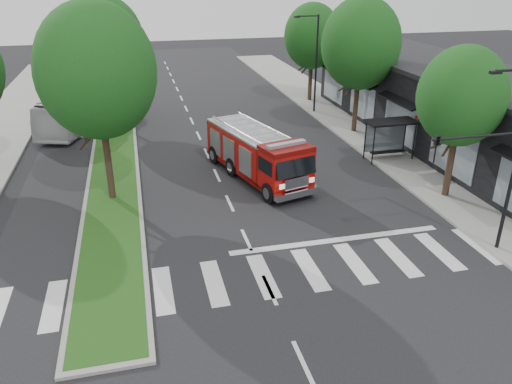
# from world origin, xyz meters

# --- Properties ---
(ground) EXTENTS (140.00, 140.00, 0.00)m
(ground) POSITION_xyz_m (0.00, 0.00, 0.00)
(ground) COLOR black
(ground) RESTS_ON ground
(sidewalk_right) EXTENTS (5.00, 80.00, 0.15)m
(sidewalk_right) POSITION_xyz_m (12.50, 10.00, 0.07)
(sidewalk_right) COLOR gray
(sidewalk_right) RESTS_ON ground
(median) EXTENTS (3.00, 50.00, 0.15)m
(median) POSITION_xyz_m (-6.00, 18.00, 0.08)
(median) COLOR gray
(median) RESTS_ON ground
(storefront_row) EXTENTS (8.00, 30.00, 5.00)m
(storefront_row) POSITION_xyz_m (17.00, 10.00, 2.50)
(storefront_row) COLOR black
(storefront_row) RESTS_ON ground
(bus_shelter) EXTENTS (3.20, 1.60, 2.61)m
(bus_shelter) POSITION_xyz_m (11.20, 8.15, 2.04)
(bus_shelter) COLOR black
(bus_shelter) RESTS_ON ground
(tree_right_near) EXTENTS (4.40, 4.40, 8.05)m
(tree_right_near) POSITION_xyz_m (11.50, 2.00, 5.51)
(tree_right_near) COLOR black
(tree_right_near) RESTS_ON ground
(tree_right_mid) EXTENTS (5.60, 5.60, 9.72)m
(tree_right_mid) POSITION_xyz_m (11.50, 14.00, 6.49)
(tree_right_mid) COLOR black
(tree_right_mid) RESTS_ON ground
(tree_right_far) EXTENTS (5.00, 5.00, 8.73)m
(tree_right_far) POSITION_xyz_m (11.50, 24.00, 5.84)
(tree_right_far) COLOR black
(tree_right_far) RESTS_ON ground
(tree_median_near) EXTENTS (5.80, 5.80, 10.16)m
(tree_median_near) POSITION_xyz_m (-6.00, 6.00, 6.81)
(tree_median_near) COLOR black
(tree_median_near) RESTS_ON ground
(tree_median_far) EXTENTS (5.60, 5.60, 9.72)m
(tree_median_far) POSITION_xyz_m (-6.00, 20.00, 6.49)
(tree_median_far) COLOR black
(tree_median_far) RESTS_ON ground
(streetlight_right_near) EXTENTS (4.08, 0.22, 8.00)m
(streetlight_right_near) POSITION_xyz_m (9.61, -3.50, 4.67)
(streetlight_right_near) COLOR black
(streetlight_right_near) RESTS_ON ground
(streetlight_right_far) EXTENTS (2.11, 0.20, 8.00)m
(streetlight_right_far) POSITION_xyz_m (10.35, 20.00, 4.48)
(streetlight_right_far) COLOR black
(streetlight_right_far) RESTS_ON ground
(fire_engine) EXTENTS (4.88, 9.20, 3.06)m
(fire_engine) POSITION_xyz_m (2.28, 7.19, 1.47)
(fire_engine) COLOR #5D0705
(fire_engine) RESTS_ON ground
(city_bus) EXTENTS (5.89, 10.98, 2.99)m
(city_bus) POSITION_xyz_m (-8.50, 20.61, 1.50)
(city_bus) COLOR #B3B3B7
(city_bus) RESTS_ON ground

